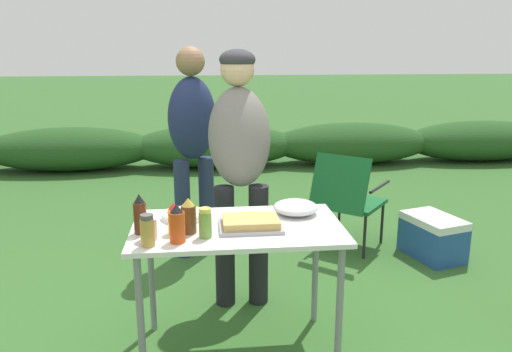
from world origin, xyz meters
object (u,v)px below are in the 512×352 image
(standing_person_in_navy_coat, at_px, (240,150))
(camp_chair_green_behind_table, at_px, (347,196))
(folding_table, at_px, (238,239))
(bbq_sauce_bottle, at_px, (140,215))
(plate_stack, at_px, (184,215))
(mustard_bottle, at_px, (174,219))
(mixing_bowl, at_px, (296,207))
(cooler_box, at_px, (433,237))
(spice_jar, at_px, (147,231))
(beer_bottle, at_px, (189,216))
(standing_person_with_beanie, at_px, (193,134))
(food_tray, at_px, (251,223))
(paper_cup_stack, at_px, (149,229))
(relish_jar, at_px, (205,223))
(hot_sauce_bottle, at_px, (177,224))

(standing_person_in_navy_coat, relative_size, camp_chair_green_behind_table, 1.97)
(folding_table, relative_size, bbq_sauce_bottle, 5.35)
(plate_stack, xyz_separation_m, mustard_bottle, (-0.04, -0.22, 0.06))
(mixing_bowl, xyz_separation_m, cooler_box, (1.32, 0.97, -0.61))
(cooler_box, bearing_deg, spice_jar, 107.04)
(beer_bottle, height_order, standing_person_with_beanie, standing_person_with_beanie)
(food_tray, xyz_separation_m, mixing_bowl, (0.27, 0.21, 0.01))
(folding_table, relative_size, standing_person_with_beanie, 0.66)
(paper_cup_stack, bearing_deg, relish_jar, 0.63)
(bbq_sauce_bottle, height_order, standing_person_in_navy_coat, standing_person_in_navy_coat)
(hot_sauce_bottle, bearing_deg, bbq_sauce_bottle, 143.71)
(bbq_sauce_bottle, bearing_deg, standing_person_in_navy_coat, 52.20)
(standing_person_with_beanie, bearing_deg, folding_table, -106.43)
(paper_cup_stack, bearing_deg, bbq_sauce_bottle, 117.54)
(plate_stack, xyz_separation_m, relish_jar, (0.12, -0.30, 0.06))
(standing_person_in_navy_coat, distance_m, standing_person_with_beanie, 0.82)
(camp_chair_green_behind_table, bearing_deg, standing_person_with_beanie, -143.35)
(food_tray, height_order, standing_person_with_beanie, standing_person_with_beanie)
(folding_table, xyz_separation_m, standing_person_in_navy_coat, (0.06, 0.65, 0.35))
(plate_stack, xyz_separation_m, spice_jar, (-0.15, -0.38, 0.06))
(folding_table, xyz_separation_m, paper_cup_stack, (-0.44, -0.15, 0.13))
(plate_stack, bearing_deg, standing_person_in_navy_coat, 55.60)
(food_tray, distance_m, bbq_sauce_bottle, 0.56)
(plate_stack, height_order, mixing_bowl, mixing_bowl)
(mixing_bowl, xyz_separation_m, mustard_bottle, (-0.66, -0.24, 0.04))
(folding_table, xyz_separation_m, hot_sauce_bottle, (-0.30, -0.20, 0.17))
(standing_person_with_beanie, height_order, camp_chair_green_behind_table, standing_person_with_beanie)
(mixing_bowl, distance_m, cooler_box, 1.74)
(paper_cup_stack, bearing_deg, standing_person_with_beanie, 82.94)
(folding_table, bearing_deg, food_tray, -36.89)
(food_tray, xyz_separation_m, hot_sauce_bottle, (-0.37, -0.15, 0.06))
(spice_jar, height_order, relish_jar, spice_jar)
(plate_stack, distance_m, mustard_bottle, 0.23)
(folding_table, xyz_separation_m, standing_person_with_beanie, (-0.25, 1.41, 0.33))
(spice_jar, bearing_deg, standing_person_in_navy_coat, 60.57)
(mustard_bottle, height_order, standing_person_with_beanie, standing_person_with_beanie)
(spice_jar, xyz_separation_m, standing_person_in_navy_coat, (0.50, 0.89, 0.20))
(folding_table, bearing_deg, beer_bottle, -162.37)
(food_tray, bearing_deg, mixing_bowl, 37.30)
(mixing_bowl, height_order, standing_person_with_beanie, standing_person_with_beanie)
(plate_stack, distance_m, mixing_bowl, 0.62)
(food_tray, relative_size, mustard_bottle, 2.03)
(bbq_sauce_bottle, xyz_separation_m, hot_sauce_bottle, (0.19, -0.14, -0.01))
(standing_person_in_navy_coat, bearing_deg, mixing_bowl, -60.92)
(bbq_sauce_bottle, distance_m, beer_bottle, 0.24)
(folding_table, height_order, plate_stack, plate_stack)
(food_tray, height_order, cooler_box, food_tray)
(food_tray, bearing_deg, plate_stack, 150.87)
(food_tray, xyz_separation_m, plate_stack, (-0.35, 0.19, -0.01))
(relish_jar, distance_m, cooler_box, 2.32)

